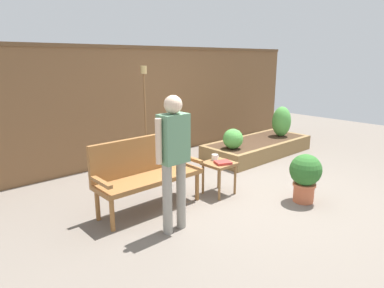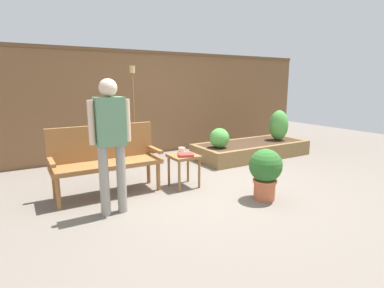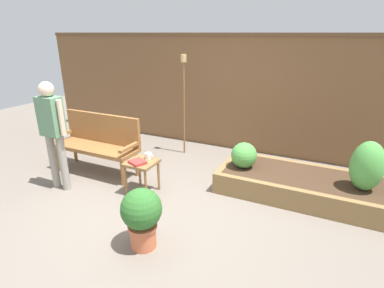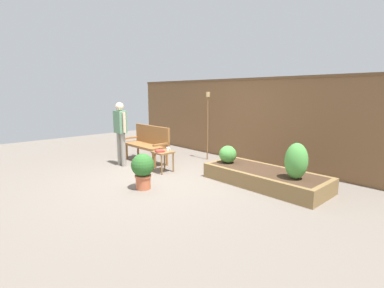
{
  "view_description": "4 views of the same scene",
  "coord_description": "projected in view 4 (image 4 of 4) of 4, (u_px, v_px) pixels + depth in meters",
  "views": [
    {
      "loc": [
        -3.74,
        -2.88,
        1.94
      ],
      "look_at": [
        -0.21,
        1.06,
        0.59
      ],
      "focal_mm": 31.56,
      "sensor_mm": 36.0,
      "label": 1
    },
    {
      "loc": [
        -2.43,
        -3.44,
        1.51
      ],
      "look_at": [
        -0.09,
        0.53,
        0.58
      ],
      "focal_mm": 28.28,
      "sensor_mm": 36.0,
      "label": 2
    },
    {
      "loc": [
        1.94,
        -2.86,
        2.16
      ],
      "look_at": [
        0.06,
        1.06,
        0.56
      ],
      "focal_mm": 28.28,
      "sensor_mm": 36.0,
      "label": 3
    },
    {
      "loc": [
        4.71,
        -3.48,
        1.81
      ],
      "look_at": [
        0.45,
        0.47,
        0.74
      ],
      "focal_mm": 26.53,
      "sensor_mm": 36.0,
      "label": 4
    }
  ],
  "objects": [
    {
      "name": "ground_plane",
      "position": [
        162.0,
        178.0,
        6.06
      ],
      "size": [
        14.0,
        14.0,
        0.0
      ],
      "primitive_type": "plane",
      "color": "#70665B"
    },
    {
      "name": "fence_back",
      "position": [
        239.0,
        119.0,
        7.6
      ],
      "size": [
        8.4,
        0.14,
        2.16
      ],
      "color": "brown",
      "rests_on": "ground_plane"
    },
    {
      "name": "garden_bench",
      "position": [
        149.0,
        141.0,
        7.4
      ],
      "size": [
        1.44,
        0.48,
        0.94
      ],
      "color": "#936033",
      "rests_on": "ground_plane"
    },
    {
      "name": "shrub_far_corner",
      "position": [
        296.0,
        161.0,
        4.95
      ],
      "size": [
        0.39,
        0.39,
        0.64
      ],
      "color": "brown",
      "rests_on": "raised_planter_bed"
    },
    {
      "name": "raised_planter_bed",
      "position": [
        265.0,
        177.0,
        5.58
      ],
      "size": [
        2.4,
        1.0,
        0.3
      ],
      "color": "olive",
      "rests_on": "ground_plane"
    },
    {
      "name": "side_table",
      "position": [
        163.0,
        155.0,
        6.45
      ],
      "size": [
        0.4,
        0.4,
        0.48
      ],
      "color": "olive",
      "rests_on": "ground_plane"
    },
    {
      "name": "shrub_near_bench",
      "position": [
        228.0,
        154.0,
        6.1
      ],
      "size": [
        0.37,
        0.37,
        0.37
      ],
      "color": "brown",
      "rests_on": "raised_planter_bed"
    },
    {
      "name": "person_by_bench",
      "position": [
        120.0,
        128.0,
        6.92
      ],
      "size": [
        0.47,
        0.2,
        1.56
      ],
      "color": "gray",
      "rests_on": "ground_plane"
    },
    {
      "name": "book_on_table",
      "position": [
        160.0,
        151.0,
        6.39
      ],
      "size": [
        0.27,
        0.25,
        0.04
      ],
      "primitive_type": "cube",
      "rotation": [
        0.0,
        0.0,
        -0.39
      ],
      "color": "#B2332D",
      "rests_on": "side_table"
    },
    {
      "name": "tiki_torch",
      "position": [
        208.0,
        114.0,
        7.49
      ],
      "size": [
        0.1,
        0.1,
        1.81
      ],
      "color": "brown",
      "rests_on": "ground_plane"
    },
    {
      "name": "potted_boxwood",
      "position": [
        143.0,
        169.0,
        5.31
      ],
      "size": [
        0.43,
        0.43,
        0.68
      ],
      "color": "#C66642",
      "rests_on": "ground_plane"
    },
    {
      "name": "cup_on_table",
      "position": [
        168.0,
        149.0,
        6.48
      ],
      "size": [
        0.13,
        0.09,
        0.08
      ],
      "color": "white",
      "rests_on": "side_table"
    }
  ]
}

